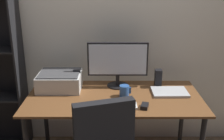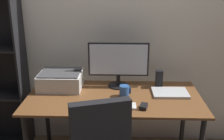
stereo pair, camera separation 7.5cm
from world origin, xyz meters
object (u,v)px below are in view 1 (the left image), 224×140
Objects in this scene: laptop at (170,92)px; speaker_left at (77,78)px; mouse at (145,106)px; speaker_right at (158,78)px; monitor at (118,62)px; desk at (114,104)px; keyboard at (119,106)px; printer at (60,81)px; coffee_mug at (124,91)px.

speaker_left is at bearing 168.47° from laptop.
speaker_left is at bearing 158.07° from mouse.
speaker_right reaches higher than laptop.
mouse is (0.21, -0.46, -0.23)m from monitor.
mouse is at bearing -42.57° from desk.
monitor is 5.95× the size of mouse.
speaker_left is at bearing 131.12° from keyboard.
mouse is at bearing -132.69° from laptop.
mouse is (0.21, -0.01, 0.01)m from keyboard.
monitor reaches higher than mouse.
mouse is 0.56× the size of speaker_left.
mouse reaches higher than laptop.
keyboard is 3.02× the size of mouse.
printer reaches higher than mouse.
keyboard is 0.22m from coffee_mug.
mouse is at bearing -28.13° from printer.
speaker_right is at bearing 28.16° from desk.
keyboard is 0.55m from laptop.
monitor is (0.04, 0.24, 0.33)m from desk.
monitor is 1.97× the size of keyboard.
laptop is at bearing -19.71° from monitor.
speaker_right is at bearing 48.17° from keyboard.
speaker_right is (0.39, -0.01, -0.17)m from monitor.
speaker_left reaches higher than printer.
monitor reaches higher than printer.
speaker_right is at bearing 116.29° from laptop.
desk is at bearing -173.51° from laptop.
speaker_right is at bearing -1.16° from monitor.
printer is (-0.16, -0.05, -0.00)m from speaker_left.
keyboard is (0.01, -0.45, -0.24)m from monitor.
monitor is at bearing 103.43° from coffee_mug.
desk is 15.17× the size of coffee_mug.
monitor is 5.59× the size of coffee_mug.
monitor is 0.42m from speaker_left.
coffee_mug is at bearing -76.57° from monitor.
monitor is at bearing 89.96° from keyboard.
speaker_left is (-0.39, -0.01, -0.17)m from monitor.
speaker_left is (-0.45, 0.23, 0.03)m from coffee_mug.
speaker_right reaches higher than coffee_mug.
coffee_mug reaches higher than desk.
monitor is 0.56m from laptop.
desk is at bearing -19.22° from printer.
desk is at bearing -98.61° from monitor.
laptop is at bearing -10.61° from speaker_left.
desk is 0.45m from speaker_left.
coffee_mug is at bearing -145.66° from speaker_right.
keyboard is at bearing -48.10° from speaker_left.
coffee_mug reaches higher than laptop.
keyboard is 0.72× the size of printer.
laptop is 1.03m from printer.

